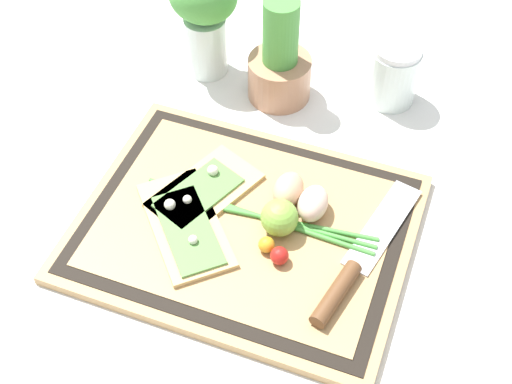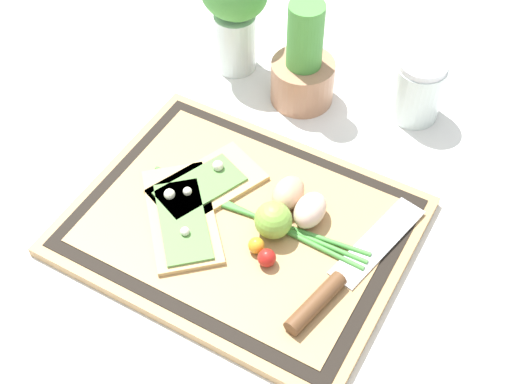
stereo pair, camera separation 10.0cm
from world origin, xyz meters
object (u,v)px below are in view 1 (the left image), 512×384
Objects in this scene: egg_brown at (288,190)px; sauce_jar at (393,77)px; pizza_slice_near at (186,225)px; egg_pink at (313,203)px; lime at (280,218)px; cherry_tomato_red at (279,256)px; pizza_slice_far at (203,191)px; herb_pot at (280,64)px; knife at (351,272)px; cherry_tomato_yellow at (266,245)px; herb_glass at (204,13)px.

sauce_jar is at bearing 73.53° from egg_brown.
egg_brown is at bearing 40.51° from pizza_slice_near.
lime is (-0.03, -0.04, 0.01)m from egg_pink.
cherry_tomato_red is at bearing -77.10° from egg_brown.
pizza_slice_near is at bearing -150.85° from egg_pink.
pizza_slice_near and cherry_tomato_red have the same top height.
egg_brown is (0.12, 0.03, 0.02)m from pizza_slice_far.
herb_pot is (0.03, 0.25, 0.04)m from pizza_slice_far.
knife is at bearing 6.32° from cherry_tomato_red.
cherry_tomato_yellow is at bearing -96.93° from lime.
herb_pot reaches higher than sauce_jar.
knife is 12.17× the size of cherry_tomato_yellow.
cherry_tomato_red is at bearing -173.68° from knife.
pizza_slice_near is 0.14m from cherry_tomato_red.
lime is (0.12, -0.02, 0.02)m from pizza_slice_far.
egg_pink is 0.37m from herb_glass.
herb_pot is (-0.13, 0.23, 0.02)m from egg_pink.
sauce_jar is (0.20, 0.38, 0.02)m from pizza_slice_near.
cherry_tomato_yellow is (-0.00, -0.04, -0.01)m from lime.
sauce_jar is (0.04, 0.29, 0.01)m from egg_pink.
egg_brown is 0.06m from lime.
lime reaches higher than pizza_slice_near.
sauce_jar is (0.08, 0.33, 0.00)m from lime.
egg_pink is 0.57× the size of sauce_jar.
egg_pink is at bearing 7.33° from pizza_slice_far.
lime is (-0.11, 0.04, 0.02)m from knife.
knife is 1.50× the size of herb_pot.
egg_brown is 0.04m from egg_pink.
knife is at bearing -19.29° from lime.
egg_pink is at bearing -60.75° from herb_pot.
cherry_tomato_red is 0.03m from cherry_tomato_yellow.
herb_pot is at bearing 112.28° from egg_brown.
cherry_tomato_red is (0.14, -0.07, 0.01)m from pizza_slice_far.
pizza_slice_far is 7.29× the size of cherry_tomato_red.
cherry_tomato_yellow is at bearing -102.22° from sauce_jar.
knife is 1.40× the size of herb_glass.
egg_pink is at bearing -43.38° from herb_glass.
egg_brown reaches higher than pizza_slice_near.
cherry_tomato_red is 0.14× the size of herb_pot.
cherry_tomato_yellow is (0.12, 0.00, 0.01)m from pizza_slice_near.
cherry_tomato_red is 0.13× the size of herb_glass.
egg_pink reaches higher than cherry_tomato_red.
pizza_slice_far is 0.93× the size of herb_glass.
cherry_tomato_yellow is (-0.04, -0.08, -0.01)m from egg_pink.
egg_brown reaches higher than cherry_tomato_red.
cherry_tomato_red is at bearing -98.63° from sauce_jar.
pizza_slice_near is at bearing -139.49° from egg_brown.
egg_brown is at bearing 141.40° from knife.
herb_glass is at bearing 172.60° from herb_pot.
sauce_jar is (0.20, 0.31, 0.02)m from pizza_slice_far.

